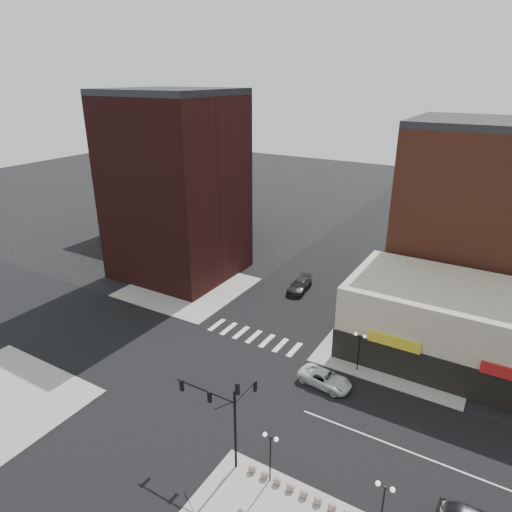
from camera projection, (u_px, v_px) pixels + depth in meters
The scene contains 16 objects.
ground at pixel (212, 375), 44.69m from camera, with size 240.00×240.00×0.00m, color black.
road_ew at pixel (212, 375), 44.69m from camera, with size 200.00×14.00×0.02m, color black.
road_ns at pixel (212, 375), 44.69m from camera, with size 14.00×200.00×0.02m, color black.
sidewalk_nw at pixel (188, 287), 63.13m from camera, with size 15.00×15.00×0.12m, color gray.
sidewalk_ne at pixel (399, 346), 49.36m from camera, with size 15.00×15.00×0.12m, color gray.
building_nw at pixel (176, 189), 63.84m from camera, with size 16.00×15.00×25.00m, color #341210.
building_nw_low at pixel (178, 198), 84.79m from camera, with size 20.00×18.00×12.00m, color #341210.
building_ne_midrise at pixel (479, 221), 55.14m from camera, with size 18.00×15.00×22.00m, color brown.
building_ne_row at pixel (470, 335), 45.47m from camera, with size 24.20×12.20×8.00m.
traffic_signal at pixel (227, 407), 33.16m from camera, with size 5.59×3.09×7.77m.
street_lamp_se_a at pixel (270, 446), 31.86m from camera, with size 1.22×0.32×4.16m.
street_lamp_se_b at pixel (384, 496), 28.07m from camera, with size 1.22×0.32×4.16m.
street_lamp_ne at pixel (360, 343), 44.16m from camera, with size 1.22×0.32×4.16m.
bollard_row at pixel (297, 490), 31.90m from camera, with size 7.93×0.58×0.58m.
white_suv at pixel (325, 379), 43.09m from camera, with size 2.36×5.12×1.42m, color silver.
dark_sedan_north at pixel (300, 285), 61.91m from camera, with size 2.22×5.46×1.58m, color black.
Camera 1 is at (22.73, -29.70, 27.47)m, focal length 32.00 mm.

